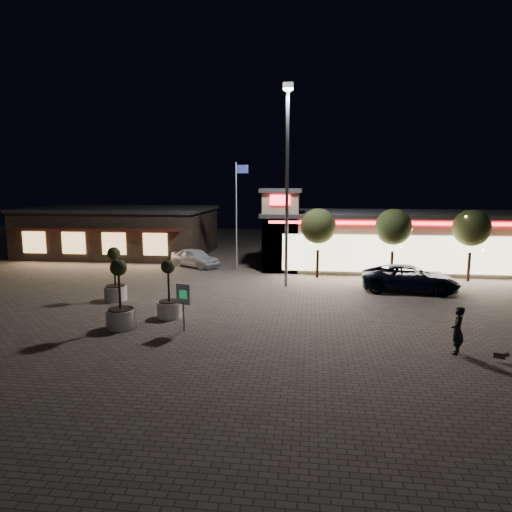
# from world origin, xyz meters

# --- Properties ---
(ground) EXTENTS (90.00, 90.00, 0.00)m
(ground) POSITION_xyz_m (0.00, 0.00, 0.00)
(ground) COLOR #6B6056
(ground) RESTS_ON ground
(retail_building) EXTENTS (20.40, 8.40, 6.10)m
(retail_building) POSITION_xyz_m (9.51, 15.82, 2.21)
(retail_building) COLOR gray
(retail_building) RESTS_ON ground
(restaurant_building) EXTENTS (16.40, 11.00, 4.30)m
(restaurant_building) POSITION_xyz_m (-14.00, 19.97, 2.16)
(restaurant_building) COLOR #382D23
(restaurant_building) RESTS_ON ground
(floodlight_pole) EXTENTS (0.60, 0.40, 12.38)m
(floodlight_pole) POSITION_xyz_m (2.00, 8.00, 7.02)
(floodlight_pole) COLOR gray
(floodlight_pole) RESTS_ON ground
(flagpole) EXTENTS (0.95, 0.10, 8.00)m
(flagpole) POSITION_xyz_m (-1.90, 13.00, 4.74)
(flagpole) COLOR white
(flagpole) RESTS_ON ground
(string_tree_a) EXTENTS (2.42, 2.42, 4.79)m
(string_tree_a) POSITION_xyz_m (4.00, 11.00, 3.56)
(string_tree_a) COLOR #332319
(string_tree_a) RESTS_ON ground
(string_tree_b) EXTENTS (2.42, 2.42, 4.79)m
(string_tree_b) POSITION_xyz_m (9.00, 11.00, 3.56)
(string_tree_b) COLOR #332319
(string_tree_b) RESTS_ON ground
(string_tree_c) EXTENTS (2.42, 2.42, 4.79)m
(string_tree_c) POSITION_xyz_m (14.00, 11.00, 3.56)
(string_tree_c) COLOR #332319
(string_tree_c) RESTS_ON ground
(pickup_truck) EXTENTS (5.92, 3.09, 1.59)m
(pickup_truck) POSITION_xyz_m (9.51, 7.48, 0.80)
(pickup_truck) COLOR black
(pickup_truck) RESTS_ON ground
(white_sedan) EXTENTS (4.54, 3.68, 1.45)m
(white_sedan) POSITION_xyz_m (-5.46, 14.00, 0.73)
(white_sedan) COLOR white
(white_sedan) RESTS_ON ground
(pedestrian) EXTENTS (0.67, 0.79, 1.84)m
(pedestrian) POSITION_xyz_m (9.13, -2.92, 0.92)
(pedestrian) COLOR black
(pedestrian) RESTS_ON ground
(dog) EXTENTS (0.51, 0.34, 0.28)m
(dog) POSITION_xyz_m (10.51, -3.62, 0.28)
(dog) COLOR #59514C
(dog) RESTS_ON ground
(planter_left) EXTENTS (1.22, 1.22, 3.00)m
(planter_left) POSITION_xyz_m (-7.20, 3.21, 0.93)
(planter_left) COLOR silver
(planter_left) RESTS_ON ground
(planter_mid) EXTENTS (1.28, 1.28, 3.14)m
(planter_mid) POSITION_xyz_m (-4.90, -1.44, 0.97)
(planter_mid) COLOR silver
(planter_mid) RESTS_ON ground
(planter_right) EXTENTS (1.16, 1.16, 2.84)m
(planter_right) POSITION_xyz_m (-3.24, 0.44, 0.88)
(planter_right) COLOR silver
(planter_right) RESTS_ON ground
(valet_sign) EXTENTS (0.68, 0.29, 2.11)m
(valet_sign) POSITION_xyz_m (-1.96, -1.50, 1.48)
(valet_sign) COLOR gray
(valet_sign) RESTS_ON ground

